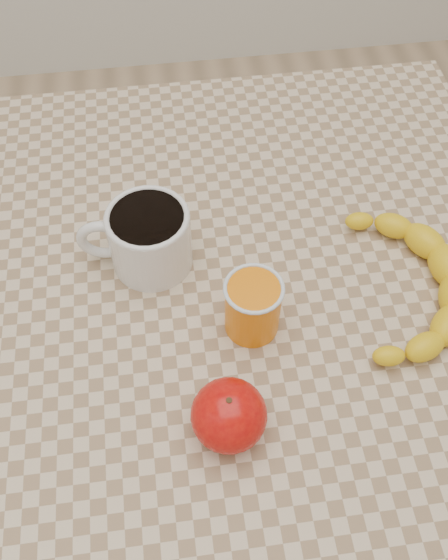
{
  "coord_description": "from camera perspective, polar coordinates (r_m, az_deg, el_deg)",
  "views": [
    {
      "loc": [
        -0.06,
        -0.42,
        1.37
      ],
      "look_at": [
        0.0,
        0.0,
        0.77
      ],
      "focal_mm": 40.0,
      "sensor_mm": 36.0,
      "label": 1
    }
  ],
  "objects": [
    {
      "name": "coffee_mug",
      "position": [
        0.75,
        -7.02,
        3.94
      ],
      "size": [
        0.14,
        0.11,
        0.08
      ],
      "color": "silver",
      "rests_on": "table"
    },
    {
      "name": "banana",
      "position": [
        0.76,
        16.47,
        -0.4
      ],
      "size": [
        0.31,
        0.35,
        0.04
      ],
      "primitive_type": null,
      "rotation": [
        0.0,
        0.0,
        -0.27
      ],
      "color": "yellow",
      "rests_on": "table"
    },
    {
      "name": "apple",
      "position": [
        0.64,
        0.45,
        -12.26
      ],
      "size": [
        0.1,
        0.1,
        0.07
      ],
      "color": "#9E0506",
      "rests_on": "table"
    },
    {
      "name": "orange_juice_glass",
      "position": [
        0.69,
        2.64,
        -2.41
      ],
      "size": [
        0.07,
        0.07,
        0.08
      ],
      "color": "orange",
      "rests_on": "table"
    },
    {
      "name": "table",
      "position": [
        0.82,
        -0.0,
        -4.23
      ],
      "size": [
        0.8,
        0.8,
        0.75
      ],
      "color": "#C7AE8D",
      "rests_on": "ground"
    },
    {
      "name": "ground",
      "position": [
        1.43,
        -0.0,
        -17.97
      ],
      "size": [
        3.0,
        3.0,
        0.0
      ],
      "primitive_type": "plane",
      "color": "tan",
      "rests_on": "ground"
    }
  ]
}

